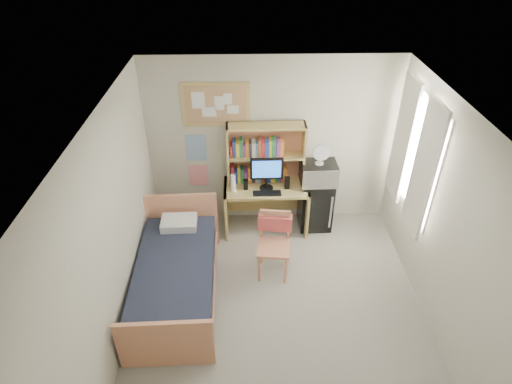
{
  "coord_description": "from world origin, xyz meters",
  "views": [
    {
      "loc": [
        -0.37,
        -3.47,
        4.21
      ],
      "look_at": [
        -0.25,
        1.2,
        1.06
      ],
      "focal_mm": 30.0,
      "sensor_mm": 36.0,
      "label": 1
    }
  ],
  "objects_px": {
    "mini_fridge": "(315,203)",
    "microwave": "(318,173)",
    "speaker_right": "(287,183)",
    "desk_chair": "(274,247)",
    "bed": "(176,280)",
    "monitor": "(267,174)",
    "desk": "(266,207)",
    "speaker_left": "(246,184)",
    "desk_fan": "(320,155)",
    "bulletin_board": "(216,105)"
  },
  "relations": [
    {
      "from": "desk",
      "to": "desk_fan",
      "type": "xyz_separation_m",
      "value": [
        0.76,
        0.05,
        0.88
      ]
    },
    {
      "from": "speaker_right",
      "to": "microwave",
      "type": "bearing_deg",
      "value": 11.6
    },
    {
      "from": "mini_fridge",
      "to": "bed",
      "type": "bearing_deg",
      "value": -145.32
    },
    {
      "from": "monitor",
      "to": "mini_fridge",
      "type": "bearing_deg",
      "value": 8.58
    },
    {
      "from": "mini_fridge",
      "to": "microwave",
      "type": "height_order",
      "value": "microwave"
    },
    {
      "from": "bulletin_board",
      "to": "desk",
      "type": "height_order",
      "value": "bulletin_board"
    },
    {
      "from": "mini_fridge",
      "to": "bed",
      "type": "height_order",
      "value": "mini_fridge"
    },
    {
      "from": "bed",
      "to": "monitor",
      "type": "height_order",
      "value": "monitor"
    },
    {
      "from": "monitor",
      "to": "speaker_right",
      "type": "relative_size",
      "value": 2.78
    },
    {
      "from": "mini_fridge",
      "to": "desk_fan",
      "type": "distance_m",
      "value": 0.86
    },
    {
      "from": "monitor",
      "to": "speaker_left",
      "type": "distance_m",
      "value": 0.35
    },
    {
      "from": "speaker_right",
      "to": "speaker_left",
      "type": "bearing_deg",
      "value": 180.0
    },
    {
      "from": "desk",
      "to": "desk_fan",
      "type": "bearing_deg",
      "value": 2.64
    },
    {
      "from": "desk_chair",
      "to": "speaker_left",
      "type": "bearing_deg",
      "value": 118.18
    },
    {
      "from": "bulletin_board",
      "to": "microwave",
      "type": "height_order",
      "value": "bulletin_board"
    },
    {
      "from": "bulletin_board",
      "to": "desk_fan",
      "type": "height_order",
      "value": "bulletin_board"
    },
    {
      "from": "desk_chair",
      "to": "mini_fridge",
      "type": "bearing_deg",
      "value": 63.38
    },
    {
      "from": "desk",
      "to": "speaker_left",
      "type": "distance_m",
      "value": 0.56
    },
    {
      "from": "desk_chair",
      "to": "mini_fridge",
      "type": "relative_size",
      "value": 1.14
    },
    {
      "from": "speaker_right",
      "to": "desk_chair",
      "type": "bearing_deg",
      "value": -105.52
    },
    {
      "from": "speaker_left",
      "to": "speaker_right",
      "type": "height_order",
      "value": "speaker_right"
    },
    {
      "from": "bed",
      "to": "speaker_right",
      "type": "relative_size",
      "value": 11.02
    },
    {
      "from": "speaker_right",
      "to": "microwave",
      "type": "relative_size",
      "value": 0.34
    },
    {
      "from": "bed",
      "to": "mini_fridge",
      "type": "bearing_deg",
      "value": 34.65
    },
    {
      "from": "mini_fridge",
      "to": "microwave",
      "type": "distance_m",
      "value": 0.56
    },
    {
      "from": "desk",
      "to": "desk_chair",
      "type": "distance_m",
      "value": 0.99
    },
    {
      "from": "bed",
      "to": "speaker_right",
      "type": "height_order",
      "value": "speaker_right"
    },
    {
      "from": "bed",
      "to": "speaker_right",
      "type": "distance_m",
      "value": 2.07
    },
    {
      "from": "desk",
      "to": "desk_chair",
      "type": "xyz_separation_m",
      "value": [
        0.06,
        -0.99,
        0.08
      ]
    },
    {
      "from": "desk_chair",
      "to": "microwave",
      "type": "bearing_deg",
      "value": 62.85
    },
    {
      "from": "speaker_left",
      "to": "bulletin_board",
      "type": "bearing_deg",
      "value": 135.17
    },
    {
      "from": "desk_chair",
      "to": "desk_fan",
      "type": "distance_m",
      "value": 1.49
    },
    {
      "from": "mini_fridge",
      "to": "microwave",
      "type": "xyz_separation_m",
      "value": [
        0.0,
        -0.02,
        0.56
      ]
    },
    {
      "from": "bulletin_board",
      "to": "monitor",
      "type": "distance_m",
      "value": 1.2
    },
    {
      "from": "bulletin_board",
      "to": "speaker_left",
      "type": "xyz_separation_m",
      "value": [
        0.39,
        -0.38,
        -1.07
      ]
    },
    {
      "from": "monitor",
      "to": "speaker_right",
      "type": "distance_m",
      "value": 0.34
    },
    {
      "from": "monitor",
      "to": "speaker_left",
      "type": "height_order",
      "value": "monitor"
    },
    {
      "from": "monitor",
      "to": "desk_fan",
      "type": "relative_size",
      "value": 1.63
    },
    {
      "from": "bed",
      "to": "desk_fan",
      "type": "distance_m",
      "value": 2.61
    },
    {
      "from": "speaker_right",
      "to": "desk_fan",
      "type": "height_order",
      "value": "desk_fan"
    },
    {
      "from": "desk",
      "to": "speaker_left",
      "type": "bearing_deg",
      "value": -168.69
    },
    {
      "from": "desk_chair",
      "to": "desk_fan",
      "type": "relative_size",
      "value": 3.05
    },
    {
      "from": "bed",
      "to": "speaker_left",
      "type": "height_order",
      "value": "speaker_left"
    },
    {
      "from": "bed",
      "to": "desk_fan",
      "type": "height_order",
      "value": "desk_fan"
    },
    {
      "from": "desk_fan",
      "to": "desk_chair",
      "type": "bearing_deg",
      "value": -125.71
    },
    {
      "from": "desk_chair",
      "to": "monitor",
      "type": "xyz_separation_m",
      "value": [
        -0.06,
        0.93,
        0.56
      ]
    },
    {
      "from": "bed",
      "to": "speaker_left",
      "type": "xyz_separation_m",
      "value": [
        0.89,
        1.3,
        0.58
      ]
    },
    {
      "from": "bulletin_board",
      "to": "desk_chair",
      "type": "height_order",
      "value": "bulletin_board"
    },
    {
      "from": "microwave",
      "to": "bed",
      "type": "bearing_deg",
      "value": -145.71
    },
    {
      "from": "bed",
      "to": "monitor",
      "type": "bearing_deg",
      "value": 45.94
    }
  ]
}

